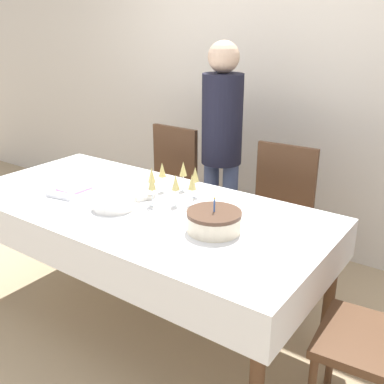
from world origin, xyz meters
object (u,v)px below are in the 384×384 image
object	(u,v)px
dining_chair_far_left	(166,186)
birthday_cake	(214,221)
plate_stack_dessert	(142,195)
plate_stack_main	(114,203)
champagne_tray	(173,186)
person_standing	(222,137)
dining_chair_far_right	(277,214)

from	to	relation	value
dining_chair_far_left	birthday_cake	bearing A→B (deg)	-41.23
plate_stack_dessert	dining_chair_far_left	bearing A→B (deg)	119.15
birthday_cake	plate_stack_dessert	xyz separation A→B (m)	(-0.57, 0.13, -0.04)
plate_stack_main	plate_stack_dessert	xyz separation A→B (m)	(0.01, 0.21, -0.01)
champagne_tray	person_standing	world-z (taller)	person_standing
dining_chair_far_left	dining_chair_far_right	size ratio (longest dim) A/B	1.00
dining_chair_far_right	person_standing	size ratio (longest dim) A/B	0.61
plate_stack_main	person_standing	distance (m)	1.05
plate_stack_dessert	person_standing	bearing A→B (deg)	89.15
birthday_cake	plate_stack_dessert	distance (m)	0.59
dining_chair_far_left	plate_stack_main	distance (m)	1.04
dining_chair_far_left	champagne_tray	distance (m)	0.91
champagne_tray	plate_stack_main	xyz separation A→B (m)	(-0.18, -0.28, -0.05)
dining_chair_far_right	plate_stack_dessert	xyz separation A→B (m)	(-0.51, -0.72, 0.25)
birthday_cake	champagne_tray	distance (m)	0.46
dining_chair_far_right	plate_stack_dessert	bearing A→B (deg)	-125.38
birthday_cake	dining_chair_far_right	bearing A→B (deg)	94.14
dining_chair_far_right	champagne_tray	bearing A→B (deg)	-118.07
champagne_tray	plate_stack_main	world-z (taller)	champagne_tray
dining_chair_far_left	dining_chair_far_right	bearing A→B (deg)	-0.01
dining_chair_far_right	birthday_cake	xyz separation A→B (m)	(0.06, -0.85, 0.28)
person_standing	birthday_cake	bearing A→B (deg)	-59.81
plate_stack_dessert	person_standing	xyz separation A→B (m)	(0.01, 0.83, 0.17)
dining_chair_far_right	plate_stack_dessert	world-z (taller)	dining_chair_far_right
birthday_cake	champagne_tray	size ratio (longest dim) A/B	0.69
champagne_tray	plate_stack_main	distance (m)	0.34
birthday_cake	plate_stack_main	size ratio (longest dim) A/B	1.15
dining_chair_far_left	dining_chair_far_right	distance (m)	0.91
dining_chair_far_left	dining_chair_far_right	xyz separation A→B (m)	(0.91, -0.00, 0.00)
champagne_tray	plate_stack_dessert	bearing A→B (deg)	-155.49
dining_chair_far_left	person_standing	bearing A→B (deg)	14.85
champagne_tray	person_standing	bearing A→B (deg)	101.71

